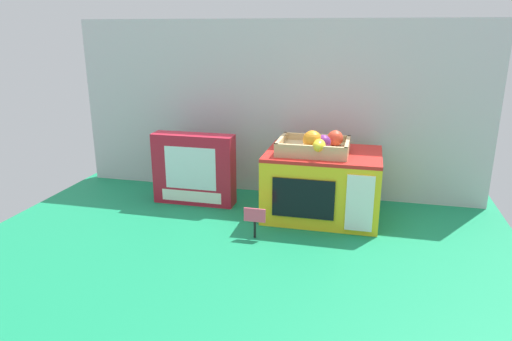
# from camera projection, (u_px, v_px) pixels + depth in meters

# --- Properties ---
(ground_plane) EXTENTS (1.70, 1.70, 0.00)m
(ground_plane) POSITION_uv_depth(u_px,v_px,m) (261.00, 212.00, 1.70)
(ground_plane) COLOR #147A4C
(ground_plane) RESTS_ON ground
(display_back_panel) EXTENTS (1.61, 0.03, 0.68)m
(display_back_panel) POSITION_uv_depth(u_px,v_px,m) (275.00, 109.00, 1.82)
(display_back_panel) COLOR #B7BABF
(display_back_panel) RESTS_ON ground
(toy_microwave) EXTENTS (0.39, 0.29, 0.23)m
(toy_microwave) POSITION_uv_depth(u_px,v_px,m) (322.00, 184.00, 1.63)
(toy_microwave) COLOR yellow
(toy_microwave) RESTS_ON ground
(food_groups_crate) EXTENTS (0.24, 0.20, 0.09)m
(food_groups_crate) POSITION_uv_depth(u_px,v_px,m) (316.00, 146.00, 1.57)
(food_groups_crate) COLOR tan
(food_groups_crate) RESTS_ON toy_microwave
(cookie_set_box) EXTENTS (0.31, 0.08, 0.27)m
(cookie_set_box) POSITION_uv_depth(u_px,v_px,m) (194.00, 169.00, 1.75)
(cookie_set_box) COLOR #B2192D
(cookie_set_box) RESTS_ON ground
(price_sign) EXTENTS (0.07, 0.01, 0.10)m
(price_sign) POSITION_uv_depth(u_px,v_px,m) (255.00, 218.00, 1.47)
(price_sign) COLOR black
(price_sign) RESTS_ON ground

